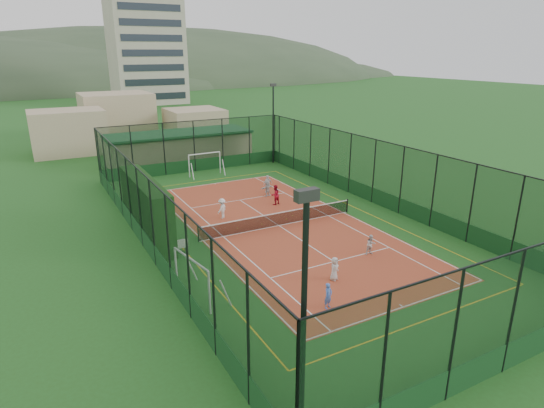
{
  "coord_description": "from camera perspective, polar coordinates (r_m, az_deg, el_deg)",
  "views": [
    {
      "loc": [
        -14.25,
        -25.28,
        11.35
      ],
      "look_at": [
        0.11,
        1.2,
        1.2
      ],
      "focal_mm": 30.0,
      "sensor_mm": 36.0,
      "label": 1
    }
  ],
  "objects": [
    {
      "name": "coach",
      "position": [
        35.19,
        0.39,
        1.17
      ],
      "size": [
        0.89,
        0.77,
        1.58
      ],
      "primitive_type": "imported",
      "rotation": [
        0.0,
        0.0,
        3.39
      ],
      "color": "#B7132A",
      "rests_on": "court_slab"
    },
    {
      "name": "clubhouse",
      "position": [
        50.34,
        -11.56,
        7.05
      ],
      "size": [
        15.2,
        7.2,
        3.15
      ],
      "primitive_type": null,
      "color": "tan",
      "rests_on": "ground"
    },
    {
      "name": "tennis_balls",
      "position": [
        32.41,
        1.18,
        -1.8
      ],
      "size": [
        6.2,
        1.26,
        0.07
      ],
      "color": "#CCE033",
      "rests_on": "court_slab"
    },
    {
      "name": "floodlight_sw",
      "position": [
        12.63,
        3.92,
        -16.35
      ],
      "size": [
        0.6,
        0.26,
        8.25
      ],
      "primitive_type": null,
      "color": "black",
      "rests_on": "ground"
    },
    {
      "name": "tennis_net",
      "position": [
        30.97,
        0.88,
        -1.83
      ],
      "size": [
        11.67,
        0.12,
        1.06
      ],
      "primitive_type": null,
      "color": "black",
      "rests_on": "ground"
    },
    {
      "name": "perimeter_fence",
      "position": [
        30.34,
        0.9,
        1.66
      ],
      "size": [
        18.12,
        34.12,
        5.0
      ],
      "primitive_type": null,
      "color": "black",
      "rests_on": "ground"
    },
    {
      "name": "futsal_goal_far",
      "position": [
        44.17,
        -8.43,
        4.95
      ],
      "size": [
        3.31,
        1.05,
        2.12
      ],
      "primitive_type": null,
      "rotation": [
        0.0,
        0.0,
        0.03
      ],
      "color": "white",
      "rests_on": "ground"
    },
    {
      "name": "child_far_right",
      "position": [
        38.19,
        -0.55,
        2.53
      ],
      "size": [
        0.93,
        0.5,
        1.51
      ],
      "primitive_type": "imported",
      "rotation": [
        0.0,
        0.0,
        3.3
      ],
      "color": "white",
      "rests_on": "court_slab"
    },
    {
      "name": "floodlight_ne",
      "position": [
        48.25,
        0.15,
        10.01
      ],
      "size": [
        0.6,
        0.26,
        8.25
      ],
      "primitive_type": null,
      "color": "black",
      "rests_on": "ground"
    },
    {
      "name": "child_near_mid",
      "position": [
        21.54,
        7.07,
        -11.35
      ],
      "size": [
        0.53,
        0.43,
        1.26
      ],
      "primitive_type": "imported",
      "rotation": [
        0.0,
        0.0,
        0.33
      ],
      "color": "#517EE5",
      "rests_on": "court_slab"
    },
    {
      "name": "child_near_left",
      "position": [
        24.01,
        7.84,
        -8.05
      ],
      "size": [
        0.74,
        0.65,
        1.27
      ],
      "primitive_type": "imported",
      "rotation": [
        0.0,
        0.0,
        0.49
      ],
      "color": "silver",
      "rests_on": "court_slab"
    },
    {
      "name": "ground",
      "position": [
        31.16,
        0.88,
        -2.74
      ],
      "size": [
        300.0,
        300.0,
        0.0
      ],
      "primitive_type": "plane",
      "color": "#24561D",
      "rests_on": "ground"
    },
    {
      "name": "futsal_goal_near",
      "position": [
        22.17,
        -10.04,
        -9.31
      ],
      "size": [
        3.45,
        1.52,
        2.15
      ],
      "primitive_type": null,
      "rotation": [
        0.0,
        0.0,
        1.74
      ],
      "color": "white",
      "rests_on": "ground"
    },
    {
      "name": "child_near_right",
      "position": [
        27.26,
        12.31,
        -5.02
      ],
      "size": [
        0.63,
        0.52,
        1.22
      ],
      "primitive_type": "imported",
      "rotation": [
        0.0,
        0.0,
        -0.09
      ],
      "color": "silver",
      "rests_on": "court_slab"
    },
    {
      "name": "child_far_left",
      "position": [
        32.49,
        -6.29,
        -0.56
      ],
      "size": [
        1.08,
        0.98,
        1.46
      ],
      "primitive_type": "imported",
      "rotation": [
        0.0,
        0.0,
        3.76
      ],
      "color": "white",
      "rests_on": "court_slab"
    },
    {
      "name": "hedge_left",
      "position": [
        29.94,
        -15.52,
        -0.52
      ],
      "size": [
        1.29,
        8.61,
        3.77
      ],
      "primitive_type": "cube",
      "color": "black",
      "rests_on": "ground"
    },
    {
      "name": "white_bench",
      "position": [
        27.23,
        -12.42,
        -5.33
      ],
      "size": [
        1.81,
        0.62,
        1.0
      ],
      "primitive_type": null,
      "rotation": [
        0.0,
        0.0,
        -0.07
      ],
      "color": "white",
      "rests_on": "ground"
    },
    {
      "name": "court_slab",
      "position": [
        31.16,
        0.88,
        -2.74
      ],
      "size": [
        11.17,
        23.97,
        0.01
      ],
      "primitive_type": "cube",
      "color": "#A53F24",
      "rests_on": "ground"
    },
    {
      "name": "child_far_back",
      "position": [
        37.32,
        -0.58,
        1.98
      ],
      "size": [
        1.27,
        0.7,
        1.3
      ],
      "primitive_type": "imported",
      "rotation": [
        0.0,
        0.0,
        3.42
      ],
      "color": "silver",
      "rests_on": "court_slab"
    },
    {
      "name": "apartment_tower",
      "position": [
        110.5,
        -15.66,
        19.88
      ],
      "size": [
        15.0,
        12.0,
        30.0
      ],
      "primitive_type": "cube",
      "color": "beige",
      "rests_on": "ground"
    },
    {
      "name": "distant_hills",
      "position": [
        176.22,
        -24.47,
        13.33
      ],
      "size": [
        200.0,
        60.0,
        24.0
      ],
      "primitive_type": null,
      "color": "#384C33",
      "rests_on": "ground"
    }
  ]
}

